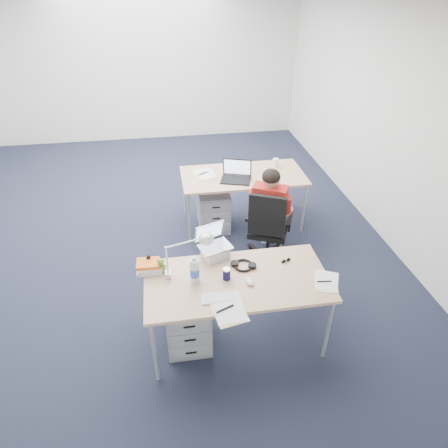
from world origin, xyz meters
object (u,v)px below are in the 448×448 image
object	(u,v)px
desk_near	(237,283)
desk_lamp	(182,255)
cordless_phone	(149,261)
wireless_keyboard	(220,298)
book_stack	(149,267)
bear_figurine	(161,266)
far_cup	(276,163)
drawer_pedestal_far	(213,209)
sunglasses	(286,261)
desk_far	(243,178)
silver_laptop	(215,243)
drawer_pedestal_near	(188,319)
computer_mouse	(250,282)
dark_laptop	(236,171)
office_chair	(267,242)
headphones	(243,265)
seated_person	(271,212)
water_bottle	(195,269)
can_koozie	(227,274)

from	to	relation	value
desk_near	desk_lamp	distance (m)	0.54
desk_near	cordless_phone	bearing A→B (deg)	158.76
wireless_keyboard	book_stack	distance (m)	0.72
book_stack	bear_figurine	bearing A→B (deg)	-20.18
wireless_keyboard	cordless_phone	world-z (taller)	cordless_phone
book_stack	far_cup	bearing A→B (deg)	49.12
drawer_pedestal_far	sunglasses	xyz separation A→B (m)	(0.43, -1.81, 0.47)
desk_far	silver_laptop	distance (m)	1.79
drawer_pedestal_near	desk_lamp	distance (m)	0.68
computer_mouse	dark_laptop	distance (m)	1.95
silver_laptop	cordless_phone	distance (m)	0.62
drawer_pedestal_near	dark_laptop	xyz separation A→B (m)	(0.79, 1.82, 0.59)
desk_far	computer_mouse	world-z (taller)	computer_mouse
cordless_phone	desk_lamp	xyz separation A→B (m)	(0.30, -0.16, 0.15)
office_chair	book_stack	distance (m)	1.66
headphones	dark_laptop	distance (m)	1.73
seated_person	headphones	world-z (taller)	seated_person
silver_laptop	dark_laptop	size ratio (longest dim) A/B	0.83
headphones	water_bottle	size ratio (longest dim) A/B	0.89
desk_lamp	silver_laptop	bearing A→B (deg)	38.26
desk_near	bear_figurine	world-z (taller)	bear_figurine
desk_far	desk_lamp	xyz separation A→B (m)	(-0.92, -1.89, 0.27)
sunglasses	bear_figurine	bearing A→B (deg)	159.32
drawer_pedestal_far	water_bottle	size ratio (longest dim) A/B	2.09
drawer_pedestal_far	computer_mouse	bearing A→B (deg)	-88.92
seated_person	sunglasses	bearing A→B (deg)	-70.36
water_bottle	dark_laptop	size ratio (longest dim) A/B	0.72
desk_near	silver_laptop	size ratio (longest dim) A/B	5.24
silver_laptop	far_cup	distance (m)	2.15
wireless_keyboard	water_bottle	distance (m)	0.32
silver_laptop	water_bottle	size ratio (longest dim) A/B	1.16
cordless_phone	desk_lamp	distance (m)	0.37
wireless_keyboard	computer_mouse	xyz separation A→B (m)	(0.28, 0.14, 0.01)
seated_person	sunglasses	size ratio (longest dim) A/B	12.11
headphones	office_chair	bearing A→B (deg)	81.97
drawer_pedestal_far	desk_lamp	distance (m)	2.04
cordless_phone	sunglasses	size ratio (longest dim) A/B	1.32
can_koozie	silver_laptop	bearing A→B (deg)	99.16
computer_mouse	cordless_phone	world-z (taller)	cordless_phone
can_koozie	far_cup	distance (m)	2.41
office_chair	drawer_pedestal_far	xyz separation A→B (m)	(-0.52, 0.88, -0.01)
drawer_pedestal_far	dark_laptop	distance (m)	0.66
headphones	silver_laptop	bearing A→B (deg)	161.07
water_bottle	desk_far	bearing A→B (deg)	67.38
desk_near	desk_lamp	bearing A→B (deg)	164.15
drawer_pedestal_near	cordless_phone	size ratio (longest dim) A/B	4.21
can_koozie	wireless_keyboard	bearing A→B (deg)	-112.53
bear_figurine	desk_near	bearing A→B (deg)	-38.22
silver_laptop	water_bottle	xyz separation A→B (m)	(-0.22, -0.32, -0.02)
desk_near	bear_figurine	distance (m)	0.68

